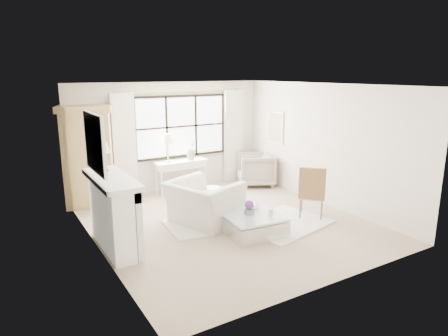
{
  "coord_description": "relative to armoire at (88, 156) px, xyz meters",
  "views": [
    {
      "loc": [
        -3.91,
        -6.36,
        2.94
      ],
      "look_at": [
        0.03,
        0.2,
        1.09
      ],
      "focal_mm": 32.0,
      "sensor_mm": 36.0,
      "label": 1
    }
  ],
  "objects": [
    {
      "name": "window_frame",
      "position": [
        2.37,
        0.23,
        0.46
      ],
      "size": [
        2.5,
        0.04,
        1.5
      ],
      "primitive_type": null,
      "color": "black",
      "rests_on": "wall_back"
    },
    {
      "name": "rug_right",
      "position": [
        2.97,
        -3.1,
        -1.12
      ],
      "size": [
        2.01,
        1.68,
        0.03
      ],
      "primitive_type": "cube",
      "rotation": [
        0.0,
        0.0,
        0.22
      ],
      "color": "white",
      "rests_on": "floor"
    },
    {
      "name": "floor",
      "position": [
        2.07,
        -2.49,
        -1.14
      ],
      "size": [
        5.5,
        5.5,
        0.0
      ],
      "primitive_type": "plane",
      "color": "tan",
      "rests_on": "ground"
    },
    {
      "name": "rug_left",
      "position": [
        1.69,
        -2.34,
        -1.13
      ],
      "size": [
        1.69,
        1.27,
        0.03
      ],
      "primitive_type": "cube",
      "rotation": [
        0.0,
        0.0,
        -0.1
      ],
      "color": "silver",
      "rests_on": "floor"
    },
    {
      "name": "wall_left",
      "position": [
        -0.43,
        -2.49,
        0.21
      ],
      "size": [
        0.0,
        5.5,
        5.5
      ],
      "primitive_type": "plane",
      "rotation": [
        1.57,
        0.0,
        1.57
      ],
      "color": "beige",
      "rests_on": "ground"
    },
    {
      "name": "art_frame",
      "position": [
        4.54,
        -0.79,
        0.41
      ],
      "size": [
        0.04,
        0.62,
        0.82
      ],
      "primitive_type": "cube",
      "color": "silver",
      "rests_on": "wall_right"
    },
    {
      "name": "coffee_vase",
      "position": [
        2.4,
        -2.94,
        -0.67
      ],
      "size": [
        0.17,
        0.17,
        0.17
      ],
      "primitive_type": "imported",
      "rotation": [
        0.0,
        0.0,
        0.02
      ],
      "color": "white",
      "rests_on": "coffee_table"
    },
    {
      "name": "console_table",
      "position": [
        2.19,
        -0.05,
        -0.74
      ],
      "size": [
        1.31,
        0.47,
        0.8
      ],
      "rotation": [
        0.0,
        0.0,
        0.02
      ],
      "color": "white",
      "rests_on": "floor"
    },
    {
      "name": "planter_flowers",
      "position": [
        2.12,
        -3.15,
        -0.57
      ],
      "size": [
        0.17,
        0.17,
        0.17
      ],
      "primitive_type": "sphere",
      "color": "#572F75",
      "rests_on": "planter_box"
    },
    {
      "name": "side_table",
      "position": [
        2.18,
        -1.64,
        -0.81
      ],
      "size": [
        0.4,
        0.4,
        0.51
      ],
      "color": "white",
      "rests_on": "floor"
    },
    {
      "name": "art_canvas",
      "position": [
        4.52,
        -0.79,
        0.41
      ],
      "size": [
        0.01,
        0.52,
        0.72
      ],
      "primitive_type": "cube",
      "color": "#BFAB94",
      "rests_on": "wall_right"
    },
    {
      "name": "wall_back",
      "position": [
        2.07,
        0.26,
        0.21
      ],
      "size": [
        5.0,
        0.0,
        5.0
      ],
      "primitive_type": "plane",
      "rotation": [
        1.57,
        0.0,
        0.0
      ],
      "color": "beige",
      "rests_on": "ground"
    },
    {
      "name": "wingback_chair",
      "position": [
        4.15,
        -0.5,
        -0.72
      ],
      "size": [
        1.22,
        1.21,
        0.84
      ],
      "primitive_type": "imported",
      "rotation": [
        0.0,
        0.0,
        -2.01
      ],
      "color": "#9E9186",
      "rests_on": "floor"
    },
    {
      "name": "orchid_plant",
      "position": [
        2.49,
        -0.06,
        -0.08
      ],
      "size": [
        0.37,
        0.35,
        0.53
      ],
      "primitive_type": "imported",
      "rotation": [
        0.0,
        0.0,
        0.51
      ],
      "color": "#5E7850",
      "rests_on": "console_table"
    },
    {
      "name": "coffee_table",
      "position": [
        2.17,
        -3.19,
        -0.96
      ],
      "size": [
        1.09,
        1.09,
        0.38
      ],
      "rotation": [
        0.0,
        0.0,
        -0.09
      ],
      "color": "silver",
      "rests_on": "floor"
    },
    {
      "name": "club_armchair",
      "position": [
        1.66,
        -2.23,
        -0.72
      ],
      "size": [
        1.52,
        1.61,
        0.85
      ],
      "primitive_type": "imported",
      "rotation": [
        0.0,
        0.0,
        1.92
      ],
      "color": "silver",
      "rests_on": "floor"
    },
    {
      "name": "window_pane",
      "position": [
        2.37,
        0.24,
        0.46
      ],
      "size": [
        2.4,
        0.02,
        1.5
      ],
      "primitive_type": "cube",
      "color": "white",
      "rests_on": "wall_back"
    },
    {
      "name": "mirror_frame",
      "position": [
        -0.4,
        -2.49,
        0.7
      ],
      "size": [
        0.05,
        1.15,
        0.95
      ],
      "primitive_type": "cube",
      "color": "white",
      "rests_on": "wall_left"
    },
    {
      "name": "wall_right",
      "position": [
        4.57,
        -2.49,
        0.21
      ],
      "size": [
        0.0,
        5.5,
        5.5
      ],
      "primitive_type": "plane",
      "rotation": [
        1.57,
        0.0,
        -1.57
      ],
      "color": "silver",
      "rests_on": "ground"
    },
    {
      "name": "console_lamp",
      "position": [
        1.86,
        -0.05,
        0.22
      ],
      "size": [
        0.28,
        0.28,
        0.69
      ],
      "color": "#B0883D",
      "rests_on": "console_table"
    },
    {
      "name": "planter_box",
      "position": [
        2.12,
        -3.15,
        -0.71
      ],
      "size": [
        0.16,
        0.16,
        0.11
      ],
      "primitive_type": "cube",
      "rotation": [
        0.0,
        0.0,
        -0.12
      ],
      "color": "slate",
      "rests_on": "coffee_table"
    },
    {
      "name": "armoire",
      "position": [
        0.0,
        0.0,
        0.0
      ],
      "size": [
        1.29,
        1.02,
        2.24
      ],
      "rotation": [
        0.0,
        0.0,
        -0.33
      ],
      "color": "tan",
      "rests_on": "floor"
    },
    {
      "name": "curtain_right",
      "position": [
        3.87,
        0.16,
        0.1
      ],
      "size": [
        0.55,
        0.1,
        2.47
      ],
      "primitive_type": "cube",
      "color": "beige",
      "rests_on": "ground"
    },
    {
      "name": "fireplace",
      "position": [
        -0.21,
        -2.49,
        -0.49
      ],
      "size": [
        0.58,
        1.66,
        1.26
      ],
      "color": "white",
      "rests_on": "ground"
    },
    {
      "name": "curtain_rod",
      "position": [
        2.37,
        0.18,
        1.33
      ],
      "size": [
        3.3,
        0.04,
        0.04
      ],
      "primitive_type": "cylinder",
      "rotation": [
        0.0,
        1.57,
        0.0
      ],
      "color": "#BA8D40",
      "rests_on": "wall_back"
    },
    {
      "name": "mirror_glass",
      "position": [
        -0.37,
        -2.49,
        0.7
      ],
      "size": [
        0.02,
        1.0,
        0.8
      ],
      "primitive_type": "cube",
      "color": "silver",
      "rests_on": "wall_left"
    },
    {
      "name": "french_chair",
      "position": [
        3.7,
        -3.1,
        -0.83
      ],
      "size": [
        0.68,
        0.68,
        1.08
      ],
      "rotation": [
        0.0,
        0.0,
        2.35
      ],
      "color": "olive",
      "rests_on": "floor"
    },
    {
      "name": "mantel_lamp",
      "position": [
        -0.17,
        -2.05,
        0.51
      ],
      "size": [
        0.22,
        0.22,
        0.51
      ],
      "color": "black",
      "rests_on": "fireplace"
    },
    {
      "name": "wall_front",
      "position": [
        2.07,
        -5.24,
        0.21
      ],
      "size": [
        5.0,
        0.0,
        5.0
      ],
      "primitive_type": "plane",
      "rotation": [
        -1.57,
        0.0,
        0.0
      ],
      "color": "beige",
      "rests_on": "ground"
    },
    {
      "name": "pillar_candle",
      "position": [
        2.43,
        -3.38,
        -0.7
      ],
      "size": [
        0.09,
        0.09,
        0.12
      ],
      "primitive_type": "cylinder",
      "color": "silver",
      "rests_on": "coffee_table"
    },
    {
      "name": "ceiling",
      "position": [
        2.07,
        -2.49,
        1.56
      ],
      "size": [
        5.5,
        5.5,
        0.0
      ],
      "primitive_type": "plane",
      "rotation": [
        3.14,
        0.0,
        0.0
      ],
      "color": "white",
      "rests_on": "ground"
    },
    {
      "name": "curtain_left",
      "position": [
        0.87,
        0.16,
        0.1
      ],
      "size": [
        0.55,
        0.1,
        2.47
      ],
      "primitive_type": "cube",
      "color": "white",
      "rests_on": "ground"
    }
  ]
}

